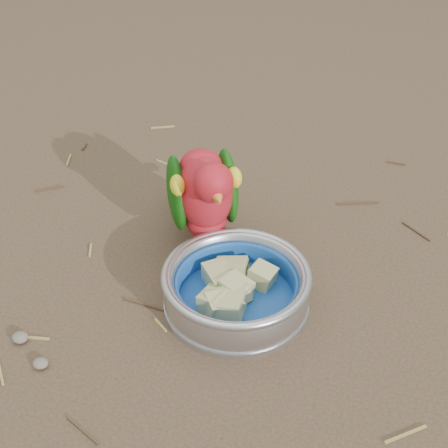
% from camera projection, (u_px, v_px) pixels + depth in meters
% --- Properties ---
extents(ground, '(60.00, 60.00, 0.00)m').
position_uv_depth(ground, '(233.00, 305.00, 0.95)').
color(ground, '#4F3B2B').
extents(food_bowl, '(0.20, 0.20, 0.02)m').
position_uv_depth(food_bowl, '(236.00, 302.00, 0.95)').
color(food_bowl, '#B2B2BA').
rests_on(food_bowl, ground).
extents(bowl_wall, '(0.20, 0.20, 0.04)m').
position_uv_depth(bowl_wall, '(236.00, 286.00, 0.93)').
color(bowl_wall, '#B2B2BA').
rests_on(bowl_wall, food_bowl).
extents(fruit_wedges, '(0.12, 0.12, 0.03)m').
position_uv_depth(fruit_wedges, '(236.00, 289.00, 0.93)').
color(fruit_wedges, '#BFBA78').
rests_on(fruit_wedges, food_bowl).
extents(lory_parrot, '(0.20, 0.24, 0.18)m').
position_uv_depth(lory_parrot, '(205.00, 201.00, 1.00)').
color(lory_parrot, '#B01722').
rests_on(lory_parrot, ground).
extents(ground_debris, '(0.90, 0.80, 0.01)m').
position_uv_depth(ground_debris, '(242.00, 264.00, 1.02)').
color(ground_debris, '#A18C47').
rests_on(ground_debris, ground).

